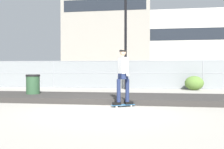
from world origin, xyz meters
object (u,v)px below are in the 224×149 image
(parked_car_mid, at_px, (166,75))
(trash_bin, at_px, (33,86))
(skateboard, at_px, (123,105))
(street_lamp, at_px, (126,18))
(skater, at_px, (123,73))
(parked_car_near, at_px, (100,75))
(shrub_left, at_px, (194,83))

(parked_car_mid, bearing_deg, trash_bin, -123.48)
(skateboard, bearing_deg, street_lamp, 93.65)
(skater, bearing_deg, skateboard, -135.00)
(trash_bin, bearing_deg, skater, -22.06)
(skater, xyz_separation_m, trash_bin, (-3.99, 1.62, -0.60))
(street_lamp, relative_size, parked_car_near, 1.63)
(parked_car_mid, bearing_deg, shrub_left, -75.59)
(street_lamp, bearing_deg, skateboard, -86.35)
(skateboard, distance_m, shrub_left, 7.73)
(skater, xyz_separation_m, parked_car_mid, (2.52, 11.47, -0.28))
(parked_car_mid, bearing_deg, skateboard, -102.40)
(skater, distance_m, street_lamp, 7.59)
(skater, xyz_separation_m, parked_car_near, (-2.91, 11.04, -0.28))
(skateboard, bearing_deg, parked_car_mid, 77.60)
(parked_car_near, height_order, shrub_left, parked_car_near)
(skater, bearing_deg, parked_car_near, 104.78)
(street_lamp, bearing_deg, skater, -86.35)
(skater, relative_size, trash_bin, 1.78)
(street_lamp, relative_size, shrub_left, 6.51)
(skater, distance_m, parked_car_near, 11.42)
(parked_car_mid, relative_size, shrub_left, 4.06)
(shrub_left, bearing_deg, trash_bin, -146.31)
(skateboard, relative_size, trash_bin, 0.78)
(skater, height_order, shrub_left, skater)
(parked_car_near, distance_m, trash_bin, 9.49)
(street_lamp, xyz_separation_m, trash_bin, (-3.56, -5.18, -3.94))
(parked_car_near, xyz_separation_m, trash_bin, (-1.08, -9.42, -0.32))
(parked_car_near, bearing_deg, parked_car_mid, 4.51)
(skateboard, distance_m, trash_bin, 4.33)
(parked_car_near, xyz_separation_m, shrub_left, (6.64, -4.27, -0.41))
(skater, height_order, street_lamp, street_lamp)
(shrub_left, bearing_deg, skateboard, -118.86)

